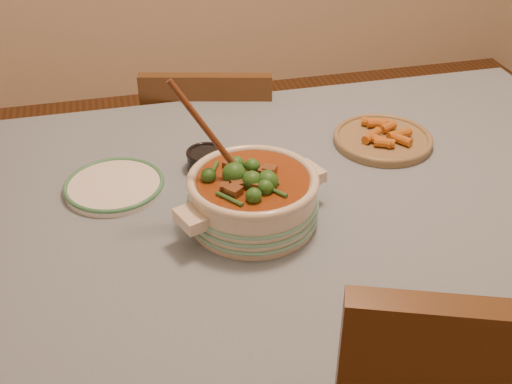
# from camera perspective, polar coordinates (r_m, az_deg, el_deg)

# --- Properties ---
(dining_table) EXTENTS (1.68, 1.08, 0.76)m
(dining_table) POSITION_cam_1_polar(r_m,az_deg,el_deg) (1.53, 3.96, -2.86)
(dining_table) COLOR brown
(dining_table) RESTS_ON floor
(stew_casserole) EXTENTS (0.35, 0.35, 0.33)m
(stew_casserole) POSITION_cam_1_polar(r_m,az_deg,el_deg) (1.34, -0.30, -0.20)
(stew_casserole) COLOR beige
(stew_casserole) RESTS_ON dining_table
(white_plate) EXTENTS (0.30, 0.30, 0.02)m
(white_plate) POSITION_cam_1_polar(r_m,az_deg,el_deg) (1.52, -12.48, 0.57)
(white_plate) COLOR white
(white_plate) RESTS_ON dining_table
(condiment_bowl) EXTENTS (0.11, 0.11, 0.05)m
(condiment_bowl) POSITION_cam_1_polar(r_m,az_deg,el_deg) (1.55, -4.46, 2.95)
(condiment_bowl) COLOR black
(condiment_bowl) RESTS_ON dining_table
(fried_plate) EXTENTS (0.33, 0.33, 0.04)m
(fried_plate) POSITION_cam_1_polar(r_m,az_deg,el_deg) (1.69, 11.21, 4.76)
(fried_plate) COLOR #9B8155
(fried_plate) RESTS_ON dining_table
(chair_far) EXTENTS (0.47, 0.47, 0.83)m
(chair_far) POSITION_cam_1_polar(r_m,az_deg,el_deg) (2.13, -3.94, 2.52)
(chair_far) COLOR #543719
(chair_far) RESTS_ON floor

